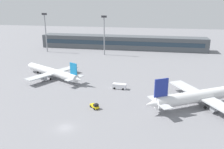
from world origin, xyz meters
The scene contains 8 objects.
ground_plane centered at (0.00, 40.00, 0.00)m, with size 400.00×400.00×0.00m, color gray.
terminal_building centered at (0.00, 109.71, 4.50)m, with size 114.15×12.13×9.00m.
airplane_near centered at (40.24, 22.62, 3.37)m, with size 40.06×29.19×11.06m.
airplane_mid centered at (-21.54, 39.57, 2.82)m, with size 34.13×24.76×9.24m.
baggage_tug_yellow centered at (4.91, 13.18, 0.80)m, with size 3.62×3.60×1.75m.
service_van_white centered at (9.99, 31.70, 1.11)m, with size 5.37×2.71×2.08m.
floodlight_tower_west centered at (-8.43, 88.94, 14.01)m, with size 3.20×0.80×24.05m.
floodlight_tower_east centered at (-47.61, 90.47, 14.53)m, with size 3.20×0.80×25.04m.
Camera 1 is at (22.86, -53.63, 33.36)m, focal length 37.94 mm.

